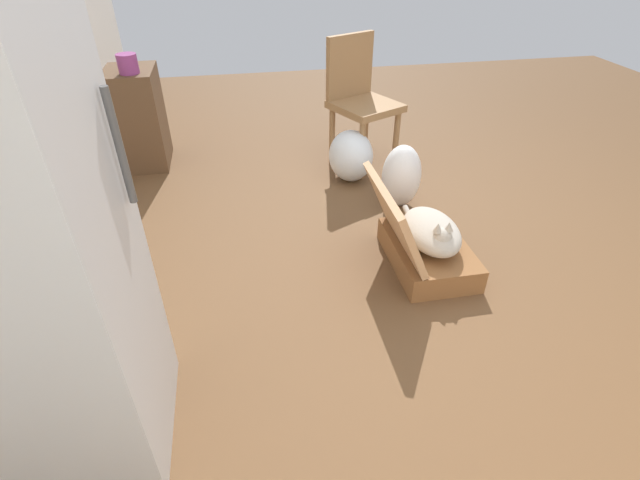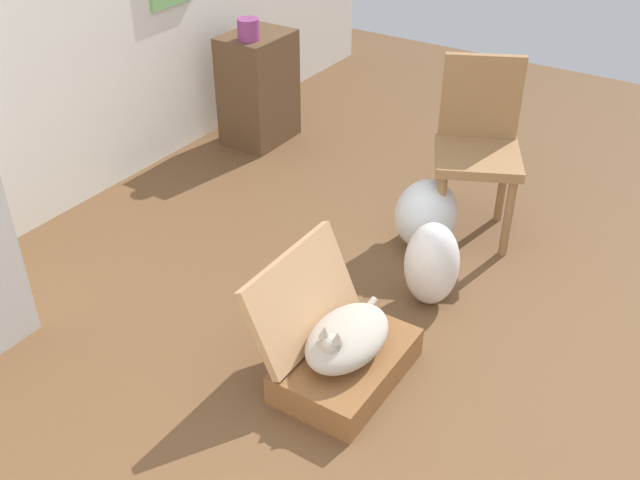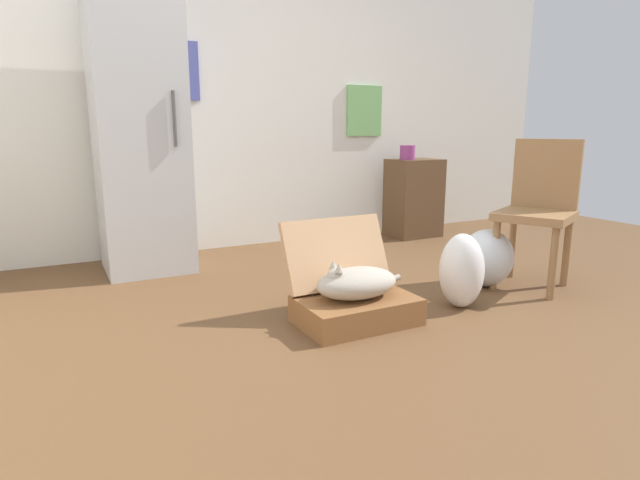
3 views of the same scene
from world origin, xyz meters
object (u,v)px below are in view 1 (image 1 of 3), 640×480
Objects in this scene: side_table at (139,118)px; chair at (360,98)px; suitcase_base at (428,253)px; plastic_bag_clear at (351,156)px; vase_tall at (128,64)px; cat at (432,231)px; plastic_bag_white at (401,176)px.

side_table is 1.64m from chair.
suitcase_base is 1.63× the size of plastic_bag_clear.
cat is at bearing -133.15° from vase_tall.
side_table reaches higher than plastic_bag_clear.
chair reaches higher than plastic_bag_clear.
plastic_bag_white is (0.65, -0.06, -0.01)m from cat.
cat is 2.34m from side_table.
vase_tall reaches higher than suitcase_base.
plastic_bag_white is (0.65, -0.06, 0.14)m from suitcase_base.
vase_tall reaches higher than plastic_bag_white.
side_table is at bearing 45.49° from suitcase_base.
suitcase_base is 2.34m from vase_tall.
side_table is (0.56, 1.49, 0.17)m from plastic_bag_clear.
suitcase_base is at bearing -113.41° from chair.
cat is at bearing -170.76° from plastic_bag_clear.
suitcase_base is at bearing -3.75° from cat.
vase_tall is at bearing 46.85° from cat.
plastic_bag_clear is at bearing 28.75° from plastic_bag_white.
vase_tall is (-0.11, -0.03, 0.42)m from side_table.
cat is 1.24× the size of plastic_bag_white.
chair reaches higher than suitcase_base.
suitcase_base is 0.84× the size of side_table.
side_table is (1.64, 1.66, 0.14)m from cat.
plastic_bag_clear is 1.63m from vase_tall.
vase_tall is (0.45, 1.45, 0.59)m from plastic_bag_clear.
chair is (1.35, 0.05, 0.43)m from suitcase_base.
chair is (-0.28, -1.61, 0.15)m from side_table.
plastic_bag_white is 3.14× the size of vase_tall.
side_table is (0.98, 1.72, 0.14)m from plastic_bag_white.
suitcase_base is 1.09m from plastic_bag_clear.
vase_tall is (1.52, 1.63, 0.70)m from suitcase_base.
suitcase_base is 2.35m from side_table.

